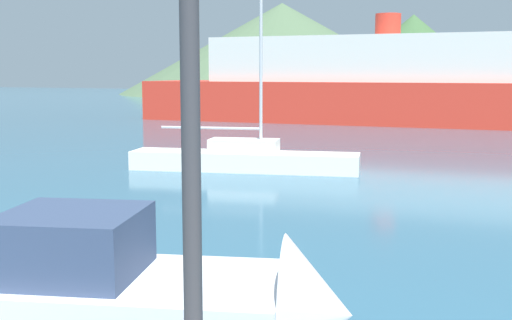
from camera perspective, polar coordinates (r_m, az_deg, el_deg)
name	(u,v)px	position (r m, az deg, el deg)	size (l,w,h in m)	color
streetlamp	(190,52)	(3.91, -5.92, 9.56)	(0.36, 0.36, 4.99)	#38383D
motorboat_near	(144,298)	(9.54, -9.97, -12.02)	(6.64, 3.74, 2.45)	silver
sailboat_inner	(244,158)	(24.44, -1.07, 0.19)	(8.86, 3.19, 9.39)	white
ferry_distant	(386,85)	(48.31, 11.51, 6.54)	(36.97, 7.95, 7.91)	red
hill_west	(282,49)	(112.75, 2.32, 9.87)	(55.82, 55.82, 15.44)	#4C6647
hill_central	(413,55)	(109.39, 13.75, 9.08)	(31.27, 31.27, 13.00)	#3D6038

